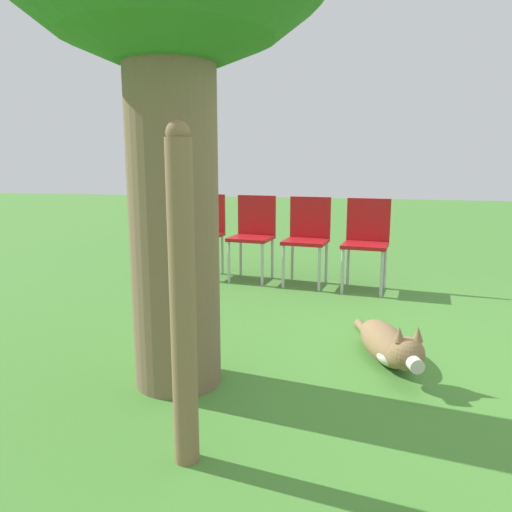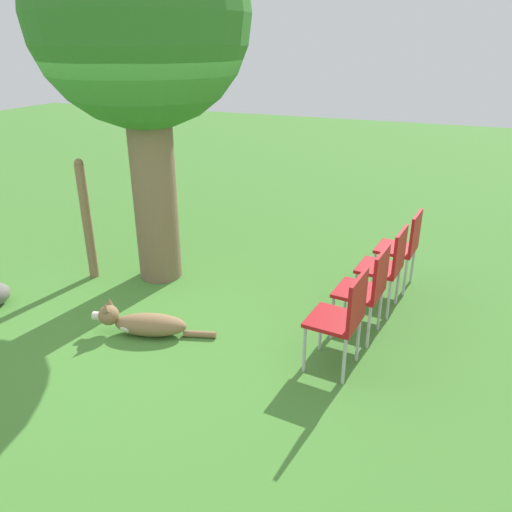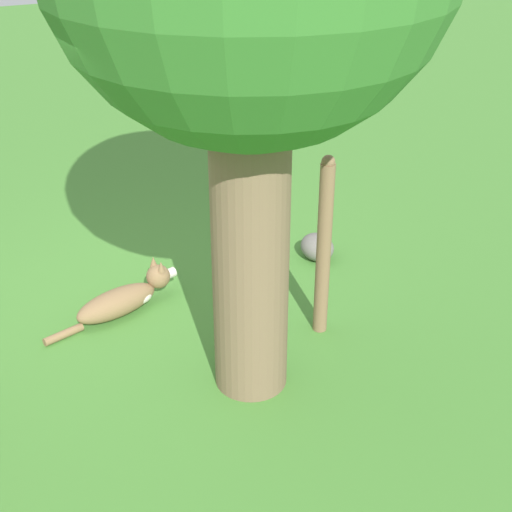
{
  "view_description": "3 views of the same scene",
  "coord_description": "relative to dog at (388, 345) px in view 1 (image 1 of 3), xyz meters",
  "views": [
    {
      "loc": [
        -3.01,
        -0.13,
        1.31
      ],
      "look_at": [
        1.01,
        0.79,
        0.52
      ],
      "focal_mm": 35.0,
      "sensor_mm": 36.0,
      "label": 1
    },
    {
      "loc": [
        2.83,
        -3.79,
        2.69
      ],
      "look_at": [
        1.07,
        0.52,
        0.67
      ],
      "focal_mm": 35.0,
      "sensor_mm": 36.0,
      "label": 2
    },
    {
      "loc": [
        1.3,
        4.61,
        3.27
      ],
      "look_at": [
        -0.36,
        1.07,
        1.08
      ],
      "focal_mm": 50.0,
      "sensor_mm": 36.0,
      "label": 3
    }
  ],
  "objects": [
    {
      "name": "fence_post",
      "position": [
        -1.32,
        0.9,
        0.61
      ],
      "size": [
        0.11,
        0.11,
        1.46
      ],
      "color": "#846647",
      "rests_on": "ground_plane"
    },
    {
      "name": "ground_plane",
      "position": [
        -0.19,
        0.28,
        -0.12
      ],
      "size": [
        30.0,
        30.0,
        0.0
      ],
      "primitive_type": "plane",
      "color": "#478433"
    },
    {
      "name": "dog",
      "position": [
        0.0,
        0.0,
        0.0
      ],
      "size": [
        1.2,
        0.47,
        0.36
      ],
      "rotation": [
        0.0,
        0.0,
        3.43
      ],
      "color": "olive",
      "rests_on": "ground_plane"
    },
    {
      "name": "red_chair_3",
      "position": [
        2.21,
        2.02,
        0.42
      ],
      "size": [
        0.46,
        0.48,
        0.93
      ],
      "rotation": [
        0.0,
        0.0,
        3.04
      ],
      "color": "#B21419",
      "rests_on": "ground_plane"
    },
    {
      "name": "red_chair_2",
      "position": [
        2.12,
        1.4,
        0.42
      ],
      "size": [
        0.46,
        0.48,
        0.93
      ],
      "rotation": [
        0.0,
        0.0,
        3.04
      ],
      "color": "#B21419",
      "rests_on": "ground_plane"
    },
    {
      "name": "red_chair_0",
      "position": [
        1.94,
        0.18,
        0.42
      ],
      "size": [
        0.46,
        0.48,
        0.93
      ],
      "rotation": [
        0.0,
        0.0,
        3.04
      ],
      "color": "#B21419",
      "rests_on": "ground_plane"
    },
    {
      "name": "red_chair_1",
      "position": [
        2.03,
        0.79,
        0.42
      ],
      "size": [
        0.46,
        0.48,
        0.93
      ],
      "rotation": [
        0.0,
        0.0,
        3.04
      ],
      "color": "#B21419",
      "rests_on": "ground_plane"
    }
  ]
}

